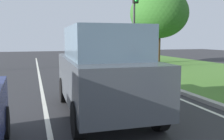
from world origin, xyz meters
name	(u,v)px	position (x,y,z in m)	size (l,w,h in m)	color
ground_plane	(58,85)	(0.00, 14.00, 0.00)	(60.00, 60.00, 0.00)	#2D2D30
lane_line_center	(41,86)	(-0.70, 14.00, 0.00)	(0.12, 32.00, 0.01)	silver
lane_line_right_edge	(136,81)	(3.60, 14.00, 0.00)	(0.12, 32.00, 0.01)	silver
grass_verge_right	(222,76)	(8.50, 14.00, 0.03)	(9.00, 48.00, 0.06)	#47752D
curb_right	(146,79)	(4.10, 14.00, 0.06)	(0.24, 48.00, 0.12)	#9E9B93
car_suv_ahead	(103,70)	(0.74, 9.49, 1.17)	(2.07, 4.55, 2.28)	#474C51
traffic_light_near_right	(135,13)	(5.22, 18.20, 3.57)	(0.32, 0.50, 5.29)	#2D2D2D
tree_roadside_far	(159,14)	(8.59, 21.35, 3.93)	(4.56, 4.56, 5.87)	#4C331E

